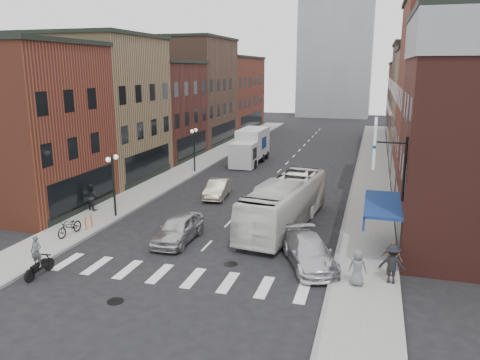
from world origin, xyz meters
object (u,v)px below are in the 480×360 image
(ped_right_a, at_px, (392,264))
(streetlamp_near, at_px, (113,174))
(ped_left_solo, at_px, (91,197))
(streetlamp_far, at_px, (194,142))
(parked_bicycle, at_px, (70,227))
(billboard_sign, at_px, (377,143))
(box_truck, at_px, (250,147))
(transit_bus, at_px, (285,203))
(sedan_left_near, at_px, (178,229))
(ped_right_c, at_px, (358,268))
(motorcycle_rider, at_px, (38,258))
(ped_right_b, at_px, (392,259))
(bike_rack, at_px, (89,222))
(curb_car, at_px, (310,252))
(sedan_left_far, at_px, (218,189))

(ped_right_a, bearing_deg, streetlamp_near, -9.50)
(ped_left_solo, height_order, ped_right_a, ped_left_solo)
(streetlamp_far, bearing_deg, parked_bicycle, -91.87)
(billboard_sign, bearing_deg, parked_bicycle, -178.40)
(streetlamp_far, distance_m, box_truck, 7.08)
(billboard_sign, xyz_separation_m, streetlamp_near, (-15.99, 3.50, -3.22))
(transit_bus, height_order, sedan_left_near, transit_bus)
(ped_left_solo, bearing_deg, box_truck, -92.31)
(parked_bicycle, bearing_deg, ped_right_c, -2.79)
(motorcycle_rider, xyz_separation_m, ped_right_b, (15.80, 4.31, 0.06))
(streetlamp_near, xyz_separation_m, transit_bus, (10.88, 1.41, -1.44))
(bike_rack, xyz_separation_m, box_truck, (3.97, 22.57, 1.14))
(motorcycle_rider, distance_m, transit_bus, 14.10)
(transit_bus, distance_m, curb_car, 6.00)
(billboard_sign, height_order, transit_bus, billboard_sign)
(ped_right_a, distance_m, ped_right_c, 1.61)
(curb_car, distance_m, ped_left_solo, 16.11)
(ped_right_b, distance_m, ped_right_c, 2.04)
(box_truck, relative_size, sedan_left_far, 1.94)
(sedan_left_near, bearing_deg, ped_right_a, -12.01)
(streetlamp_near, bearing_deg, sedan_left_near, -26.51)
(billboard_sign, relative_size, box_truck, 0.47)
(box_truck, xyz_separation_m, ped_left_solo, (-5.97, -19.16, -0.63))
(sedan_left_near, xyz_separation_m, ped_left_solo, (-7.84, 3.52, 0.29))
(streetlamp_near, distance_m, ped_right_b, 17.69)
(bike_rack, distance_m, parked_bicycle, 1.33)
(motorcycle_rider, bearing_deg, ped_left_solo, 103.69)
(sedan_left_far, distance_m, ped_left_solo, 9.13)
(curb_car, relative_size, parked_bicycle, 2.52)
(motorcycle_rider, distance_m, ped_right_b, 16.38)
(bike_rack, distance_m, ped_left_solo, 3.99)
(parked_bicycle, distance_m, ped_right_b, 17.60)
(billboard_sign, distance_m, sedan_left_far, 16.02)
(transit_bus, height_order, ped_right_b, transit_bus)
(sedan_left_far, relative_size, ped_right_c, 2.47)
(ped_right_c, bearing_deg, streetlamp_far, -47.33)
(streetlamp_near, relative_size, sedan_left_far, 1.02)
(streetlamp_near, height_order, motorcycle_rider, streetlamp_near)
(bike_rack, relative_size, ped_right_b, 0.48)
(streetlamp_far, distance_m, ped_right_b, 25.20)
(streetlamp_far, relative_size, ped_right_a, 2.28)
(ped_left_solo, xyz_separation_m, ped_right_a, (19.20, -5.97, -0.00))
(sedan_left_near, xyz_separation_m, sedan_left_far, (-0.84, 9.38, -0.10))
(streetlamp_near, xyz_separation_m, sedan_left_far, (4.79, 6.57, -2.25))
(streetlamp_near, distance_m, bike_rack, 3.59)
(parked_bicycle, bearing_deg, ped_right_b, 2.39)
(streetlamp_far, height_order, curb_car, streetlamp_far)
(ped_right_b, bearing_deg, motorcycle_rider, 39.95)
(billboard_sign, relative_size, sedan_left_far, 0.91)
(streetlamp_near, bearing_deg, curb_car, -17.21)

